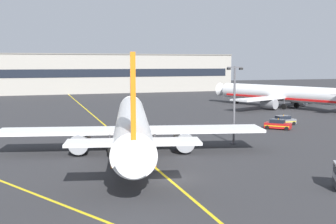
# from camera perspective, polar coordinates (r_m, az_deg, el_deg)

# --- Properties ---
(ground_plane) EXTENTS (400.00, 400.00, 0.00)m
(ground_plane) POSITION_cam_1_polar(r_m,az_deg,el_deg) (40.40, 0.76, -8.92)
(ground_plane) COLOR #2D2D30
(taxiway_centreline) EXTENTS (3.21, 179.98, 0.01)m
(taxiway_centreline) POSITION_cam_1_polar(r_m,az_deg,el_deg) (68.80, -7.59, -2.49)
(taxiway_centreline) COLOR yellow
(taxiway_centreline) RESTS_ON ground
(taxiway_lead_in_stripe) EXTENTS (29.37, 52.61, 0.01)m
(taxiway_lead_in_stripe) POSITION_cam_1_polar(r_m,az_deg,el_deg) (40.19, -19.71, -9.39)
(taxiway_lead_in_stripe) COLOR yellow
(taxiway_lead_in_stripe) RESTS_ON ground
(airliner_foreground) EXTENTS (32.24, 41.01, 11.65)m
(airliner_foreground) POSITION_cam_1_polar(r_m,az_deg,el_deg) (51.22, -4.83, -1.77)
(airliner_foreground) COLOR white
(airliner_foreground) RESTS_ON ground
(airliner_background) EXTENTS (31.44, 39.56, 11.63)m
(airliner_background) POSITION_cam_1_polar(r_m,az_deg,el_deg) (105.90, 15.28, 2.34)
(airliner_background) COLOR white
(airliner_background) RESTS_ON ground
(apron_lamp_post) EXTENTS (2.24, 0.90, 10.38)m
(apron_lamp_post) POSITION_cam_1_polar(r_m,az_deg,el_deg) (57.23, 8.87, 1.17)
(apron_lamp_post) COLOR #515156
(apron_lamp_post) RESTS_ON ground
(service_car_second) EXTENTS (4.26, 4.22, 1.79)m
(service_car_second) POSITION_cam_1_polar(r_m,az_deg,el_deg) (71.90, 14.50, -1.64)
(service_car_second) COLOR red
(service_car_second) RESTS_ON ground
(service_car_third) EXTENTS (4.22, 2.02, 1.79)m
(service_car_third) POSITION_cam_1_polar(r_m,az_deg,el_deg) (77.05, 15.18, -1.12)
(service_car_third) COLOR slate
(service_car_third) RESTS_ON ground
(safety_cone_by_nose_gear) EXTENTS (0.44, 0.44, 0.55)m
(safety_cone_by_nose_gear) POSITION_cam_1_polar(r_m,az_deg,el_deg) (68.44, -7.34, -2.32)
(safety_cone_by_nose_gear) COLOR orange
(safety_cone_by_nose_gear) RESTS_ON ground
(terminal_building) EXTENTS (125.37, 12.40, 14.06)m
(terminal_building) POSITION_cam_1_polar(r_m,az_deg,el_deg) (155.86, -13.62, 5.03)
(terminal_building) COLOR #9E998E
(terminal_building) RESTS_ON ground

